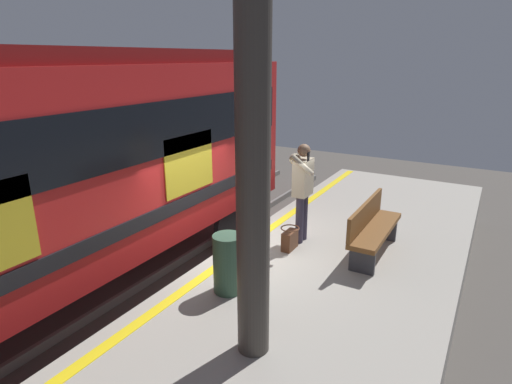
{
  "coord_description": "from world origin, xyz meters",
  "views": [
    {
      "loc": [
        5.82,
        3.83,
        4.18
      ],
      "look_at": [
        -0.35,
        0.3,
        1.9
      ],
      "focal_mm": 29.76,
      "sensor_mm": 36.0,
      "label": 1
    }
  ],
  "objects_px": {
    "passenger": "(302,185)",
    "trash_bin": "(228,264)",
    "train_carriage": "(46,161)",
    "bench": "(372,226)",
    "handbag": "(290,239)",
    "station_column": "(253,191)"
  },
  "relations": [
    {
      "from": "passenger",
      "to": "trash_bin",
      "type": "relative_size",
      "value": 2.09
    },
    {
      "from": "passenger",
      "to": "trash_bin",
      "type": "height_order",
      "value": "passenger"
    },
    {
      "from": "train_carriage",
      "to": "bench",
      "type": "relative_size",
      "value": 5.82
    },
    {
      "from": "handbag",
      "to": "station_column",
      "type": "bearing_deg",
      "value": 16.68
    },
    {
      "from": "passenger",
      "to": "station_column",
      "type": "bearing_deg",
      "value": 14.12
    },
    {
      "from": "passenger",
      "to": "handbag",
      "type": "xyz_separation_m",
      "value": [
        0.43,
        -0.02,
        -0.86
      ]
    },
    {
      "from": "handbag",
      "to": "station_column",
      "type": "xyz_separation_m",
      "value": [
        2.57,
        0.77,
        1.7
      ]
    },
    {
      "from": "passenger",
      "to": "bench",
      "type": "bearing_deg",
      "value": 93.59
    },
    {
      "from": "train_carriage",
      "to": "trash_bin",
      "type": "distance_m",
      "value": 3.36
    },
    {
      "from": "passenger",
      "to": "bench",
      "type": "height_order",
      "value": "passenger"
    },
    {
      "from": "bench",
      "to": "handbag",
      "type": "bearing_deg",
      "value": -68.02
    },
    {
      "from": "train_carriage",
      "to": "bench",
      "type": "bearing_deg",
      "value": 119.87
    },
    {
      "from": "handbag",
      "to": "station_column",
      "type": "height_order",
      "value": "station_column"
    },
    {
      "from": "handbag",
      "to": "bench",
      "type": "bearing_deg",
      "value": 111.98
    },
    {
      "from": "train_carriage",
      "to": "passenger",
      "type": "distance_m",
      "value": 4.19
    },
    {
      "from": "train_carriage",
      "to": "station_column",
      "type": "height_order",
      "value": "station_column"
    },
    {
      "from": "station_column",
      "to": "handbag",
      "type": "bearing_deg",
      "value": -163.32
    },
    {
      "from": "trash_bin",
      "to": "handbag",
      "type": "bearing_deg",
      "value": 174.34
    },
    {
      "from": "passenger",
      "to": "train_carriage",
      "type": "bearing_deg",
      "value": -52.51
    },
    {
      "from": "bench",
      "to": "station_column",
      "type": "bearing_deg",
      "value": -8.99
    },
    {
      "from": "station_column",
      "to": "trash_bin",
      "type": "bearing_deg",
      "value": -134.05
    },
    {
      "from": "trash_bin",
      "to": "station_column",
      "type": "bearing_deg",
      "value": 45.95
    }
  ]
}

